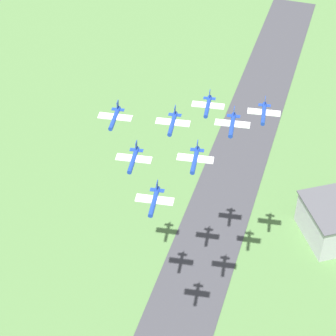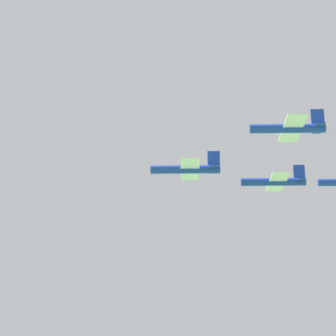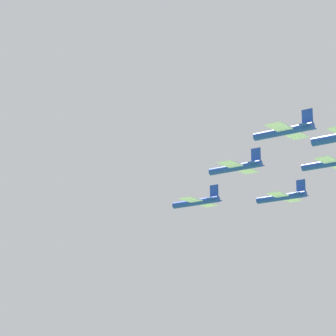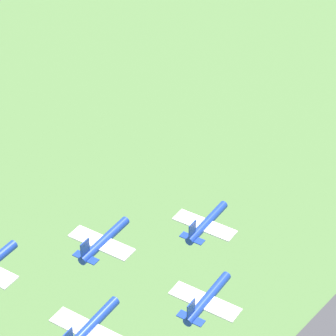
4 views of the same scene
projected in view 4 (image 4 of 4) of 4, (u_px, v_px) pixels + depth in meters
jet_0 at (206, 224)px, 106.20m from camera, size 8.98×9.20×3.15m
jet_1 at (103, 242)px, 99.17m from camera, size 8.98×9.20×3.15m
jet_2 at (206, 300)px, 93.82m from camera, size 8.98×9.20×3.15m
jet_4 at (89, 328)px, 86.93m from camera, size 8.98×9.20×3.15m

